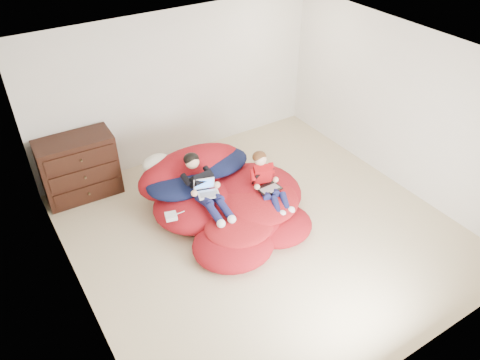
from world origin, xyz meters
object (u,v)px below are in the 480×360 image
(dresser, at_px, (79,168))
(younger_boy, at_px, (266,179))
(laptop_white, at_px, (207,189))
(laptop_black, at_px, (266,183))
(beanbag_pile, at_px, (226,199))
(older_boy, at_px, (203,184))

(dresser, height_order, younger_boy, dresser)
(laptop_white, relative_size, laptop_black, 0.98)
(beanbag_pile, distance_m, younger_boy, 0.68)
(younger_boy, distance_m, laptop_black, 0.07)
(dresser, distance_m, laptop_white, 2.11)
(dresser, relative_size, laptop_white, 3.35)
(younger_boy, relative_size, laptop_white, 2.50)
(dresser, xyz_separation_m, laptop_white, (1.30, -1.66, 0.12))
(beanbag_pile, relative_size, younger_boy, 2.79)
(older_boy, relative_size, laptop_black, 3.24)
(laptop_white, bearing_deg, younger_boy, -16.29)
(dresser, xyz_separation_m, older_boy, (1.30, -1.54, 0.15))
(beanbag_pile, xyz_separation_m, laptop_white, (-0.35, -0.07, 0.35))
(older_boy, bearing_deg, dresser, 129.98)
(older_boy, bearing_deg, beanbag_pile, -7.45)
(laptop_white, bearing_deg, dresser, 128.02)
(younger_boy, bearing_deg, laptop_white, 163.71)
(older_boy, bearing_deg, laptop_black, -23.21)
(older_boy, relative_size, younger_boy, 1.32)
(beanbag_pile, height_order, older_boy, older_boy)
(beanbag_pile, relative_size, laptop_black, 6.86)
(beanbag_pile, relative_size, older_boy, 2.12)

